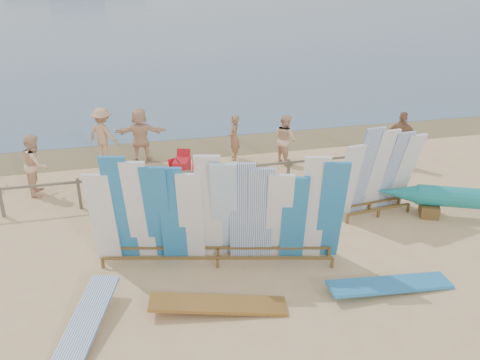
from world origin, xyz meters
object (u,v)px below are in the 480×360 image
object	(u,v)px
vendor_table	(258,205)
beachgoer_5	(140,134)
beachgoer_2	(36,164)
beachgoer_3	(103,134)
beach_chair_left	(199,182)
beachgoer_10	(401,140)
flat_board_c	(218,310)
flat_board_e	(84,337)
stroller	(182,171)
beach_chair_right	(180,176)
flat_board_d	(389,290)
side_surfboard_rack	(378,174)
main_surfboard_rack	(217,214)
beachgoer_8	(285,139)
beachgoer_7	(234,138)

from	to	relation	value
vendor_table	beachgoer_5	distance (m)	5.69
beachgoer_2	beachgoer_3	bearing A→B (deg)	-40.67
beach_chair_left	beachgoer_5	xyz separation A→B (m)	(-1.51, 2.82, 0.67)
beachgoer_10	flat_board_c	bearing A→B (deg)	75.63
vendor_table	flat_board_e	bearing A→B (deg)	-153.67
flat_board_e	beachgoer_2	distance (m)	6.95
vendor_table	stroller	distance (m)	3.21
vendor_table	beach_chair_right	bearing A→B (deg)	108.34
flat_board_d	stroller	size ratio (longest dim) A/B	2.70
vendor_table	beachgoer_10	size ratio (longest dim) A/B	0.60
flat_board_c	beachgoer_2	world-z (taller)	beachgoer_2
side_surfboard_rack	flat_board_e	bearing A→B (deg)	-163.40
flat_board_c	main_surfboard_rack	bearing A→B (deg)	-0.26
beach_chair_left	beachgoer_10	distance (m)	6.75
main_surfboard_rack	beachgoer_2	size ratio (longest dim) A/B	3.08
beachgoer_8	beach_chair_right	bearing A→B (deg)	83.18
flat_board_d	flat_board_c	size ratio (longest dim) A/B	1.00
beachgoer_10	vendor_table	bearing A→B (deg)	60.17
beachgoer_5	beachgoer_3	bearing A→B (deg)	-7.43
flat_board_d	beachgoer_7	distance (m)	8.17
flat_board_c	stroller	bearing A→B (deg)	9.70
side_surfboard_rack	beach_chair_left	size ratio (longest dim) A/B	3.06
side_surfboard_rack	beachgoer_10	size ratio (longest dim) A/B	1.40
main_surfboard_rack	beachgoer_8	size ratio (longest dim) A/B	3.28
side_surfboard_rack	beachgoer_10	bearing A→B (deg)	44.45
main_surfboard_rack	stroller	xyz separation A→B (m)	(-0.20, 4.60, -0.83)
beach_chair_right	beachgoer_5	xyz separation A→B (m)	(-1.00, 2.24, 0.69)
beachgoer_10	beachgoer_2	size ratio (longest dim) A/B	1.03
flat_board_d	beachgoer_2	bearing A→B (deg)	49.37
side_surfboard_rack	beachgoer_7	distance (m)	5.55
beachgoer_7	side_surfboard_rack	bearing A→B (deg)	40.06
vendor_table	beachgoer_5	xyz separation A→B (m)	(-2.74, 4.96, 0.55)
beachgoer_5	beachgoer_10	size ratio (longest dim) A/B	0.99
flat_board_d	beachgoer_3	world-z (taller)	beachgoer_3
stroller	beach_chair_left	bearing A→B (deg)	-33.96
vendor_table	beachgoer_8	world-z (taller)	beachgoer_8
beachgoer_8	beachgoer_7	world-z (taller)	beachgoer_8
flat_board_c	beachgoer_7	world-z (taller)	beachgoer_7
flat_board_d	beachgoer_7	world-z (taller)	beachgoer_7
side_surfboard_rack	beach_chair_right	size ratio (longest dim) A/B	3.35
main_surfboard_rack	vendor_table	distance (m)	2.50
flat_board_e	beach_chair_left	distance (m)	6.62
vendor_table	flat_board_e	xyz separation A→B (m)	(-4.33, -3.71, -0.37)
main_surfboard_rack	flat_board_c	bearing A→B (deg)	-87.73
beachgoer_2	beach_chair_right	bearing A→B (deg)	-94.88
beachgoer_3	beach_chair_left	bearing A→B (deg)	171.60
vendor_table	beachgoer_2	size ratio (longest dim) A/B	0.62
flat_board_d	flat_board_c	distance (m)	3.63
beachgoer_3	beachgoer_2	xyz separation A→B (m)	(-1.87, -2.23, -0.02)
flat_board_c	beachgoer_7	distance (m)	8.12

